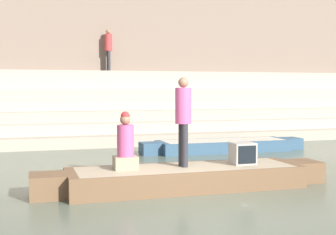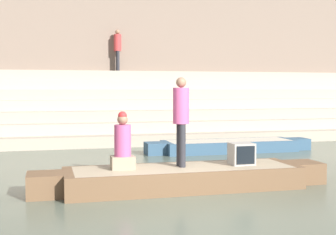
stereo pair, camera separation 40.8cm
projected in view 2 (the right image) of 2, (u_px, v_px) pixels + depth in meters
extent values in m
plane|color=#566051|center=(196.00, 209.00, 7.61)|extent=(120.00, 120.00, 0.00)
cube|color=tan|center=(111.00, 135.00, 17.63)|extent=(36.00, 4.45, 0.38)
cube|color=#B2A28D|center=(110.00, 125.00, 17.91)|extent=(36.00, 3.81, 0.38)
cube|color=tan|center=(108.00, 114.00, 18.20)|extent=(36.00, 3.18, 0.38)
cube|color=#B2A28D|center=(107.00, 104.00, 18.48)|extent=(36.00, 2.54, 0.38)
cube|color=tan|center=(106.00, 94.00, 18.76)|extent=(36.00, 1.91, 0.38)
cube|color=#B2A28D|center=(105.00, 85.00, 19.05)|extent=(36.00, 1.27, 0.38)
cube|color=tan|center=(104.00, 76.00, 19.33)|extent=(36.00, 0.64, 0.38)
cube|color=#7F6B5B|center=(101.00, 36.00, 20.11)|extent=(34.20, 1.20, 8.42)
cube|color=#4C4037|center=(104.00, 128.00, 19.75)|extent=(34.20, 0.12, 0.60)
cube|color=brown|center=(183.00, 178.00, 9.15)|extent=(4.61, 1.31, 0.43)
cube|color=tan|center=(183.00, 168.00, 9.14)|extent=(4.24, 1.21, 0.05)
cube|color=brown|center=(303.00, 172.00, 9.81)|extent=(0.64, 0.72, 0.43)
cube|color=brown|center=(45.00, 185.00, 8.49)|extent=(0.64, 0.72, 0.43)
cylinder|color=olive|center=(141.00, 167.00, 9.69)|extent=(2.77, 0.04, 0.04)
cylinder|color=#28282D|center=(180.00, 145.00, 9.27)|extent=(0.13, 0.13, 0.85)
cylinder|color=#28282D|center=(182.00, 146.00, 9.10)|extent=(0.13, 0.13, 0.85)
cylinder|color=#C64C7F|center=(181.00, 106.00, 9.13)|extent=(0.32, 0.32, 0.71)
sphere|color=#8C664C|center=(181.00, 82.00, 9.10)|extent=(0.20, 0.20, 0.20)
cube|color=gray|center=(123.00, 163.00, 8.91)|extent=(0.44, 0.35, 0.25)
cylinder|color=#C64C7F|center=(123.00, 140.00, 8.89)|extent=(0.32, 0.32, 0.60)
sphere|color=#8C664C|center=(122.00, 120.00, 8.86)|extent=(0.20, 0.20, 0.20)
sphere|color=red|center=(122.00, 116.00, 8.86)|extent=(0.17, 0.17, 0.17)
cube|color=#9E998E|center=(241.00, 154.00, 9.42)|extent=(0.46, 0.40, 0.44)
cube|color=black|center=(246.00, 155.00, 9.23)|extent=(0.38, 0.02, 0.36)
cube|color=#33516B|center=(229.00, 146.00, 14.53)|extent=(4.15, 1.20, 0.35)
cube|color=beige|center=(229.00, 141.00, 14.52)|extent=(3.82, 1.10, 0.05)
cube|color=#33516B|center=(298.00, 144.00, 15.12)|extent=(0.58, 0.66, 0.35)
cube|color=#33516B|center=(155.00, 148.00, 13.94)|extent=(0.58, 0.66, 0.35)
cylinder|color=#28282D|center=(117.00, 61.00, 19.52)|extent=(0.13, 0.13, 0.83)
cylinder|color=#28282D|center=(118.00, 61.00, 19.35)|extent=(0.13, 0.13, 0.83)
cylinder|color=#B23333|center=(118.00, 43.00, 19.39)|extent=(0.31, 0.31, 0.69)
sphere|color=#8C664C|center=(117.00, 32.00, 19.36)|extent=(0.20, 0.20, 0.20)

